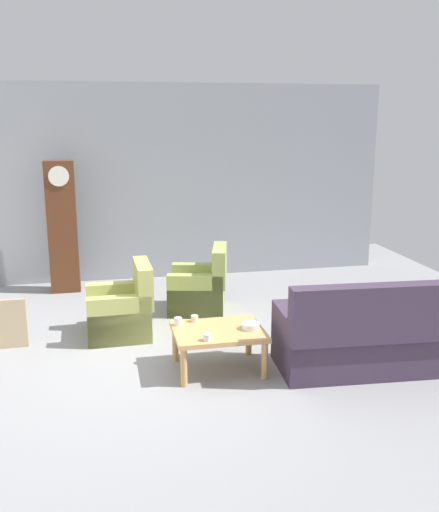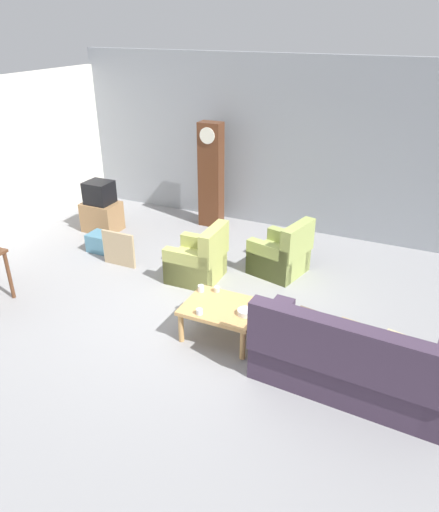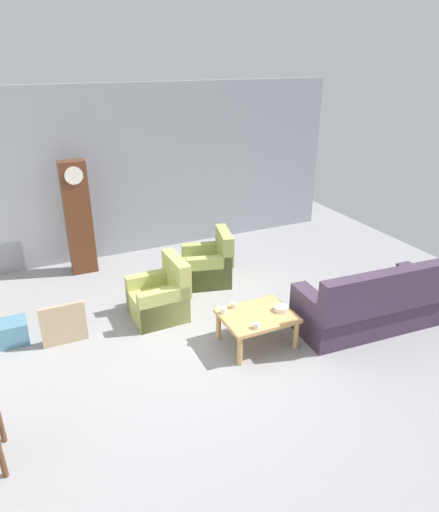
# 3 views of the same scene
# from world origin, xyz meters

# --- Properties ---
(ground_plane) EXTENTS (10.40, 10.40, 0.00)m
(ground_plane) POSITION_xyz_m (0.00, 0.00, 0.00)
(ground_plane) COLOR gray
(garage_door_wall) EXTENTS (8.40, 0.16, 3.20)m
(garage_door_wall) POSITION_xyz_m (0.00, 3.60, 1.60)
(garage_door_wall) COLOR gray
(garage_door_wall) RESTS_ON ground_plane
(couch_floral) EXTENTS (2.15, 1.01, 1.04)m
(couch_floral) POSITION_xyz_m (2.25, -0.64, 0.36)
(couch_floral) COLOR #423347
(couch_floral) RESTS_ON ground_plane
(armchair_olive_near) EXTENTS (0.81, 0.78, 0.92)m
(armchair_olive_near) POSITION_xyz_m (-0.39, 0.93, 0.31)
(armchair_olive_near) COLOR tan
(armchair_olive_near) RESTS_ON ground_plane
(armchair_olive_far) EXTENTS (0.95, 0.93, 0.92)m
(armchair_olive_far) POSITION_xyz_m (0.73, 1.67, 0.31)
(armchair_olive_far) COLOR #9CAA59
(armchair_olive_far) RESTS_ON ground_plane
(coffee_table_wood) EXTENTS (0.96, 0.76, 0.46)m
(coffee_table_wood) POSITION_xyz_m (0.58, -0.30, 0.39)
(coffee_table_wood) COLOR tan
(coffee_table_wood) RESTS_ON ground_plane
(grandfather_clock) EXTENTS (0.44, 0.30, 2.03)m
(grandfather_clock) POSITION_xyz_m (-1.17, 3.03, 1.02)
(grandfather_clock) COLOR #562D19
(grandfather_clock) RESTS_ON ground_plane
(framed_picture_leaning) EXTENTS (0.60, 0.05, 0.60)m
(framed_picture_leaning) POSITION_xyz_m (-1.81, 0.79, 0.30)
(framed_picture_leaning) COLOR tan
(framed_picture_leaning) RESTS_ON ground_plane
(storage_box_blue) EXTENTS (0.39, 0.36, 0.32)m
(storage_box_blue) POSITION_xyz_m (-2.46, 1.13, 0.16)
(storage_box_blue) COLOR teal
(storage_box_blue) RESTS_ON ground_plane
(cup_white_porcelain) EXTENTS (0.08, 0.08, 0.09)m
(cup_white_porcelain) POSITION_xyz_m (0.17, -0.09, 0.50)
(cup_white_porcelain) COLOR white
(cup_white_porcelain) RESTS_ON coffee_table_wood
(cup_blue_rimmed) EXTENTS (0.08, 0.08, 0.07)m
(cup_blue_rimmed) POSITION_xyz_m (0.40, -0.59, 0.49)
(cup_blue_rimmed) COLOR silver
(cup_blue_rimmed) RESTS_ON coffee_table_wood
(cup_cream_tall) EXTENTS (0.08, 0.08, 0.07)m
(cup_cream_tall) POSITION_xyz_m (0.37, -0.01, 0.49)
(cup_cream_tall) COLOR beige
(cup_cream_tall) RESTS_ON coffee_table_wood
(bowl_white_stacked) EXTENTS (0.19, 0.19, 0.07)m
(bowl_white_stacked) POSITION_xyz_m (0.92, -0.36, 0.49)
(bowl_white_stacked) COLOR white
(bowl_white_stacked) RESTS_ON coffee_table_wood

